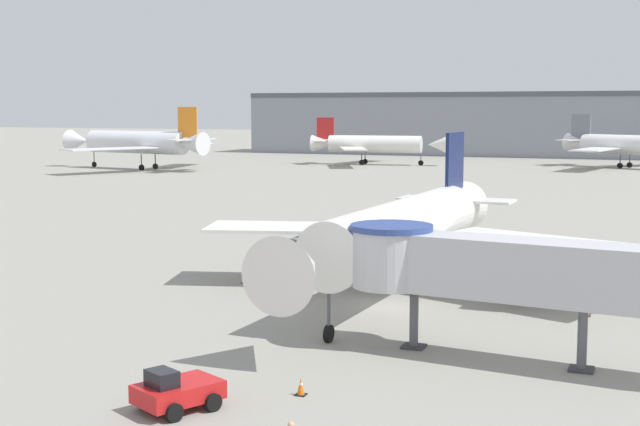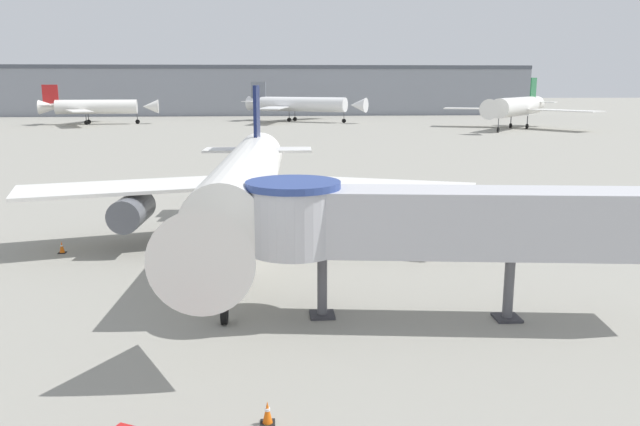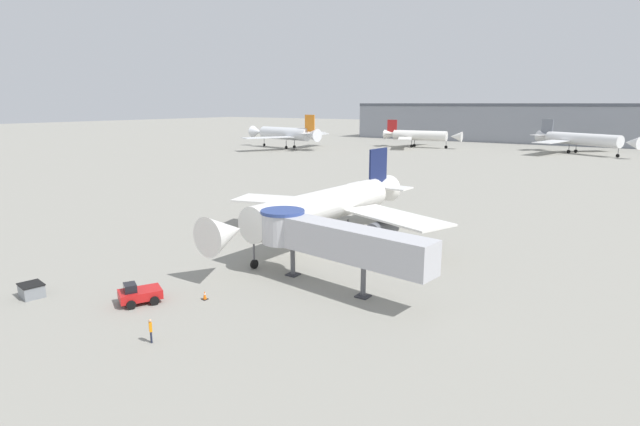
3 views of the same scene
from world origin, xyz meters
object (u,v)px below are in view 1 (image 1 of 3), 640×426
object	(u,v)px
jet_bridge	(500,267)
traffic_cone_near_nose	(301,387)
background_jet_orange_tail	(139,142)
traffic_cone_port_wing	(245,278)
traffic_cone_starboard_wing	(586,310)
main_airplane	(404,230)
background_jet_gray_tail	(636,145)
background_jet_red_tail	(372,144)
pushback_tug_red	(176,391)

from	to	relation	value
jet_bridge	traffic_cone_near_nose	distance (m)	11.34
traffic_cone_near_nose	background_jet_orange_tail	bearing A→B (deg)	125.33
traffic_cone_port_wing	traffic_cone_near_nose	world-z (taller)	traffic_cone_near_nose
traffic_cone_port_wing	traffic_cone_starboard_wing	bearing A→B (deg)	-4.17
traffic_cone_starboard_wing	main_airplane	bearing A→B (deg)	174.26
background_jet_gray_tail	background_jet_red_tail	size ratio (longest dim) A/B	1.09
jet_bridge	background_jet_red_tail	size ratio (longest dim) A/B	0.57
traffic_cone_port_wing	background_jet_orange_tail	distance (m)	117.01
main_airplane	pushback_tug_red	world-z (taller)	main_airplane
pushback_tug_red	traffic_cone_port_wing	size ratio (longest dim) A/B	5.15
traffic_cone_near_nose	main_airplane	bearing A→B (deg)	93.91
jet_bridge	traffic_cone_port_wing	bearing A→B (deg)	154.53
main_airplane	background_jet_gray_tail	distance (m)	132.41
background_jet_red_tail	traffic_cone_near_nose	bearing A→B (deg)	-168.78
main_airplane	pushback_tug_red	xyz separation A→B (m)	(-2.47, -23.44, -3.47)
traffic_cone_near_nose	background_jet_gray_tail	world-z (taller)	background_jet_gray_tail
pushback_tug_red	traffic_cone_starboard_wing	size ratio (longest dim) A/B	5.15
jet_bridge	traffic_cone_near_nose	world-z (taller)	jet_bridge
pushback_tug_red	traffic_cone_near_nose	distance (m)	5.17
pushback_tug_red	background_jet_red_tail	distance (m)	153.93
pushback_tug_red	background_jet_red_tail	size ratio (longest dim) A/B	0.12
background_jet_gray_tail	background_jet_red_tail	xyz separation A→B (m)	(-52.02, -7.00, -0.30)
background_jet_orange_tail	background_jet_red_tail	size ratio (longest dim) A/B	1.25
pushback_tug_red	traffic_cone_starboard_wing	bearing A→B (deg)	85.54
traffic_cone_port_wing	background_jet_red_tail	size ratio (longest dim) A/B	0.02
background_jet_orange_tail	pushback_tug_red	bearing A→B (deg)	42.97
background_jet_orange_tail	background_jet_red_tail	distance (m)	48.02
traffic_cone_port_wing	traffic_cone_starboard_wing	xyz separation A→B (m)	(22.37, -1.63, -0.00)
traffic_cone_port_wing	background_jet_orange_tail	xyz separation A→B (m)	(-68.89, 94.45, 4.88)
jet_bridge	background_jet_orange_tail	xyz separation A→B (m)	(-88.12, 106.69, 0.85)
jet_bridge	traffic_cone_near_nose	size ratio (longest dim) A/B	23.90
traffic_cone_starboard_wing	background_jet_gray_tail	size ratio (longest dim) A/B	0.02
traffic_cone_port_wing	traffic_cone_starboard_wing	size ratio (longest dim) A/B	1.00
jet_bridge	background_jet_orange_tail	size ratio (longest dim) A/B	0.46
traffic_cone_near_nose	background_jet_gray_tail	size ratio (longest dim) A/B	0.02
background_jet_gray_tail	jet_bridge	bearing A→B (deg)	-151.37
jet_bridge	background_jet_gray_tail	xyz separation A→B (m)	(1.29, 143.82, 0.24)
background_jet_orange_tail	main_airplane	bearing A→B (deg)	49.87
traffic_cone_port_wing	background_jet_red_tail	world-z (taller)	background_jet_red_tail
jet_bridge	pushback_tug_red	world-z (taller)	jet_bridge
main_airplane	jet_bridge	distance (m)	14.19
jet_bridge	background_jet_orange_tail	bearing A→B (deg)	136.58
traffic_cone_near_nose	background_jet_red_tail	bearing A→B (deg)	106.91
background_jet_red_tail	background_jet_orange_tail	bearing A→B (deg)	123.16
traffic_cone_port_wing	traffic_cone_starboard_wing	distance (m)	22.43
background_jet_gray_tail	traffic_cone_port_wing	bearing A→B (deg)	-159.72
traffic_cone_starboard_wing	background_jet_red_tail	world-z (taller)	background_jet_red_tail
main_airplane	traffic_cone_starboard_wing	world-z (taller)	main_airplane
background_jet_gray_tail	background_jet_orange_tail	xyz separation A→B (m)	(-89.41, -37.13, 0.60)
traffic_cone_starboard_wing	background_jet_gray_tail	distance (m)	133.29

